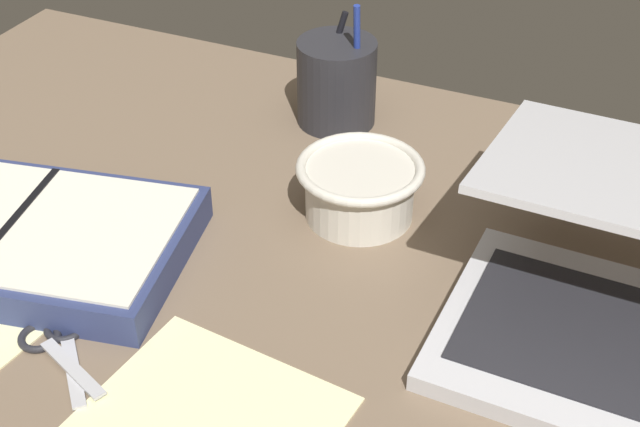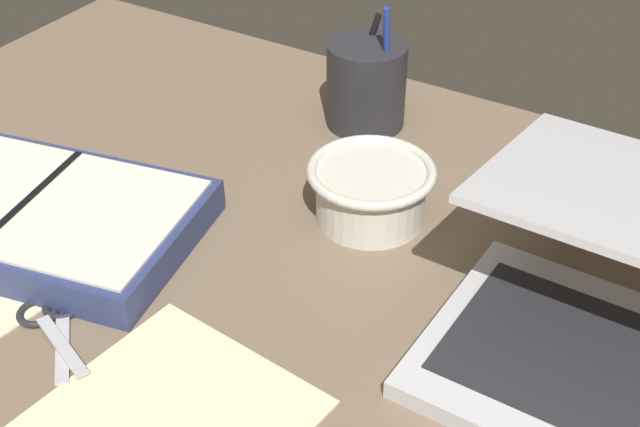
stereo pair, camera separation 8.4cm
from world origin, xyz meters
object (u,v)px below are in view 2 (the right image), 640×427
bowl (371,190)px  laptop (633,319)px  pen_cup (366,84)px  scissors (53,318)px  planner (33,214)px

bowl → laptop: bearing=-14.3°
pen_cup → scissors: size_ratio=1.39×
scissors → planner: bearing=175.8°
pen_cup → planner: bearing=-116.8°
laptop → bowl: (-29.27, 7.47, -1.65)cm
pen_cup → scissors: 47.75cm
bowl → scissors: (-17.43, -29.45, -3.26)cm
laptop → pen_cup: 46.69cm
pen_cup → scissors: (-7.23, -46.93, -5.06)cm
planner → scissors: 15.07cm
laptop → planner: size_ratio=0.88×
pen_cup → planner: (-18.97, -37.62, -3.43)cm
planner → scissors: (11.74, -9.30, -1.63)cm
bowl → planner: bearing=-145.4°
pen_cup → scissors: bearing=-98.8°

